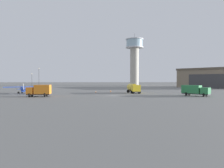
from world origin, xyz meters
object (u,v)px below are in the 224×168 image
control_tower (134,56)px  truck_box_green (195,90)px  traffic_cone_near_right (111,91)px  light_post_west (32,79)px  truck_box_orange (40,90)px  light_post_east (39,76)px  traffic_cone_near_left (96,92)px  truck_fuel_tanker_yellow (133,88)px  airplane_blue (23,89)px

control_tower → truck_box_green: bearing=-86.6°
traffic_cone_near_right → control_tower: bearing=74.9°
light_post_west → traffic_cone_near_right: bearing=-40.4°
truck_box_orange → light_post_east: light_post_east is taller
truck_box_orange → truck_box_green: truck_box_orange is taller
truck_box_orange → traffic_cone_near_left: (13.89, 15.01, -1.41)m
truck_box_orange → truck_fuel_tanker_yellow: (26.28, 11.58, 0.00)m
light_post_east → traffic_cone_near_left: 43.90m
control_tower → airplane_blue: bearing=-122.5°
traffic_cone_near_left → traffic_cone_near_right: size_ratio=0.86×
light_post_west → traffic_cone_near_right: 53.14m
light_post_east → traffic_cone_near_right: light_post_east is taller
light_post_west → light_post_east: light_post_east is taller
control_tower → truck_fuel_tanker_yellow: bearing=-98.4°
traffic_cone_near_left → truck_box_green: bearing=-27.1°
airplane_blue → truck_fuel_tanker_yellow: size_ratio=1.45×
airplane_blue → traffic_cone_near_right: bearing=-104.0°
truck_fuel_tanker_yellow → truck_box_orange: bearing=-76.5°
control_tower → truck_box_orange: bearing=-114.0°
truck_box_orange → light_post_west: light_post_west is taller
truck_box_green → traffic_cone_near_left: size_ratio=11.36×
light_post_west → traffic_cone_near_left: light_post_west is taller
light_post_west → traffic_cone_near_left: 50.71m
airplane_blue → truck_fuel_tanker_yellow: bearing=-115.1°
truck_box_orange → traffic_cone_near_left: bearing=-136.2°
airplane_blue → traffic_cone_near_left: 23.29m
light_post_west → traffic_cone_near_right: size_ratio=10.88×
traffic_cone_near_left → truck_box_orange: bearing=-132.8°
traffic_cone_near_left → traffic_cone_near_right: traffic_cone_near_right is taller
truck_box_orange → truck_fuel_tanker_yellow: truck_box_orange is taller
truck_fuel_tanker_yellow → truck_box_green: 18.78m
light_post_west → truck_box_orange: bearing=-67.4°
traffic_cone_near_left → truck_fuel_tanker_yellow: bearing=-15.5°
traffic_cone_near_right → light_post_east: bearing=139.8°
truck_fuel_tanker_yellow → light_post_east: bearing=-139.8°
truck_box_green → control_tower: bearing=139.1°
traffic_cone_near_right → truck_fuel_tanker_yellow: bearing=-36.1°
truck_fuel_tanker_yellow → truck_box_green: size_ratio=1.08×
control_tower → traffic_cone_near_right: size_ratio=52.12×
truck_box_orange → airplane_blue: bearing=-53.5°
control_tower → truck_box_green: 83.99m
truck_box_orange → traffic_cone_near_right: bearing=-141.8°
truck_box_orange → light_post_east: bearing=-74.4°
airplane_blue → truck_box_orange: 14.00m
control_tower → light_post_west: bearing=-151.7°
airplane_blue → truck_box_green: bearing=-127.6°
truck_box_green → light_post_east: size_ratio=0.67×
airplane_blue → light_post_east: (-7.13, 35.84, 4.35)m
airplane_blue → light_post_east: size_ratio=1.05×
truck_fuel_tanker_yellow → light_post_east: size_ratio=0.73×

